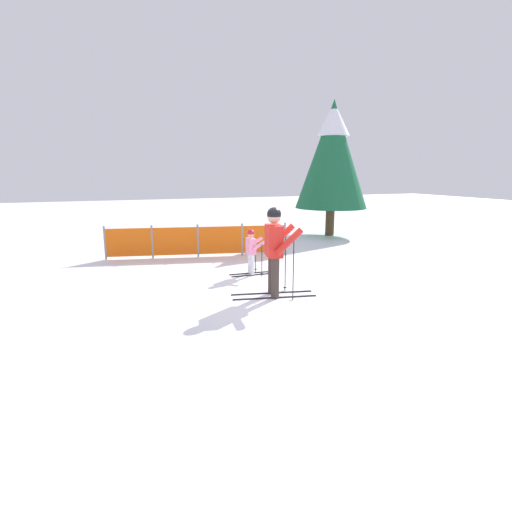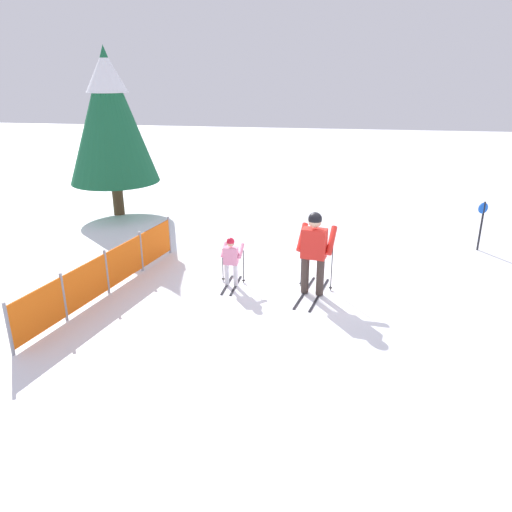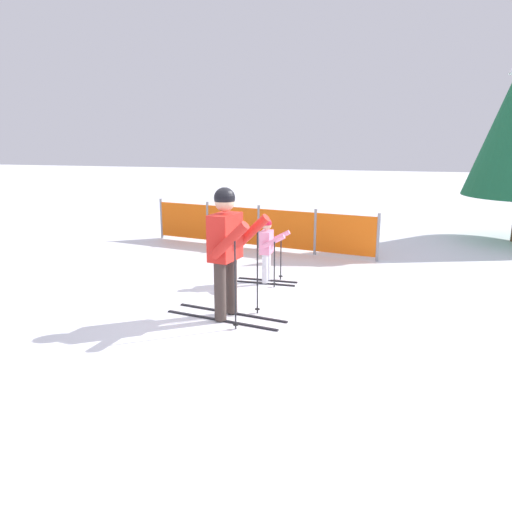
{
  "view_description": "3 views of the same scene",
  "coord_description": "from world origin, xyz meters",
  "px_view_note": "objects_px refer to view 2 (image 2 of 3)",
  "views": [
    {
      "loc": [
        -3.24,
        -7.02,
        2.44
      ],
      "look_at": [
        -0.32,
        0.78,
        0.68
      ],
      "focal_mm": 28.0,
      "sensor_mm": 36.0,
      "label": 1
    },
    {
      "loc": [
        -9.77,
        -0.26,
        4.46
      ],
      "look_at": [
        -0.38,
        1.21,
        0.84
      ],
      "focal_mm": 35.0,
      "sensor_mm": 36.0,
      "label": 2
    },
    {
      "loc": [
        1.76,
        -6.1,
        2.43
      ],
      "look_at": [
        0.03,
        0.72,
        0.72
      ],
      "focal_mm": 35.0,
      "sensor_mm": 36.0,
      "label": 3
    }
  ],
  "objects_px": {
    "safety_fence": "(107,272)",
    "conifer_far": "(109,114)",
    "trail_marker": "(482,220)",
    "skier_child": "(231,258)",
    "skier_adult": "(314,246)"
  },
  "relations": [
    {
      "from": "skier_adult",
      "to": "safety_fence",
      "type": "distance_m",
      "value": 4.33
    },
    {
      "from": "skier_child",
      "to": "trail_marker",
      "type": "xyz_separation_m",
      "value": [
        3.19,
        -5.86,
        0.16
      ]
    },
    {
      "from": "skier_child",
      "to": "safety_fence",
      "type": "xyz_separation_m",
      "value": [
        -0.77,
        2.48,
        -0.17
      ]
    },
    {
      "from": "skier_child",
      "to": "conifer_far",
      "type": "distance_m",
      "value": 7.27
    },
    {
      "from": "skier_adult",
      "to": "trail_marker",
      "type": "distance_m",
      "value": 5.3
    },
    {
      "from": "skier_child",
      "to": "safety_fence",
      "type": "relative_size",
      "value": 0.21
    },
    {
      "from": "conifer_far",
      "to": "skier_child",
      "type": "bearing_deg",
      "value": -136.51
    },
    {
      "from": "skier_adult",
      "to": "skier_child",
      "type": "distance_m",
      "value": 1.81
    },
    {
      "from": "skier_adult",
      "to": "skier_child",
      "type": "bearing_deg",
      "value": 96.3
    },
    {
      "from": "safety_fence",
      "to": "trail_marker",
      "type": "distance_m",
      "value": 9.24
    },
    {
      "from": "skier_adult",
      "to": "safety_fence",
      "type": "bearing_deg",
      "value": 109.45
    },
    {
      "from": "skier_child",
      "to": "conifer_far",
      "type": "relative_size",
      "value": 0.22
    },
    {
      "from": "safety_fence",
      "to": "trail_marker",
      "type": "bearing_deg",
      "value": -64.66
    },
    {
      "from": "conifer_far",
      "to": "trail_marker",
      "type": "bearing_deg",
      "value": -99.5
    },
    {
      "from": "safety_fence",
      "to": "conifer_far",
      "type": "xyz_separation_m",
      "value": [
        5.72,
        2.22,
        2.65
      ]
    }
  ]
}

